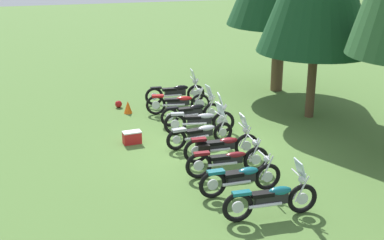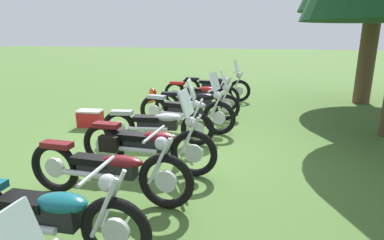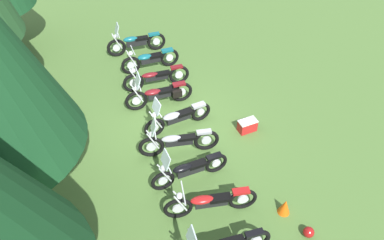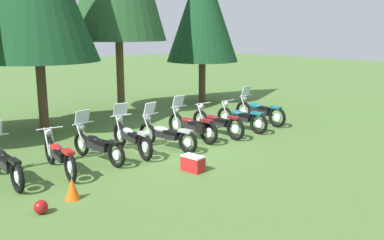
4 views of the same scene
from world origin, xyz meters
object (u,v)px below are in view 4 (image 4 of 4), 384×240
(motorcycle_2, at_px, (97,145))
(traffic_cone, at_px, (72,189))
(motorcycle_1, at_px, (59,155))
(motorcycle_8, at_px, (259,111))
(pine_tree_3, at_px, (202,10))
(picnic_cooler, at_px, (193,163))
(motorcycle_4, at_px, (166,134))
(motorcycle_3, at_px, (131,137))
(dropped_helmet, at_px, (41,207))
(motorcycle_7, at_px, (241,118))
(motorcycle_5, at_px, (192,125))
(motorcycle_0, at_px, (4,163))
(motorcycle_6, at_px, (217,122))

(motorcycle_2, distance_m, traffic_cone, 2.70)
(motorcycle_1, distance_m, motorcycle_8, 8.18)
(pine_tree_3, relative_size, picnic_cooler, 11.17)
(motorcycle_2, relative_size, motorcycle_4, 0.99)
(motorcycle_3, relative_size, dropped_helmet, 8.68)
(dropped_helmet, bearing_deg, motorcycle_7, 14.41)
(motorcycle_4, height_order, picnic_cooler, motorcycle_4)
(motorcycle_5, height_order, picnic_cooler, motorcycle_5)
(motorcycle_0, bearing_deg, motorcycle_1, -97.60)
(motorcycle_0, xyz_separation_m, motorcycle_7, (8.11, -0.19, -0.02))
(motorcycle_6, distance_m, pine_tree_3, 7.96)
(motorcycle_6, height_order, traffic_cone, motorcycle_6)
(picnic_cooler, bearing_deg, motorcycle_7, 27.07)
(motorcycle_4, xyz_separation_m, dropped_helmet, (-4.72, -2.02, -0.31))
(motorcycle_2, distance_m, motorcycle_4, 2.19)
(dropped_helmet, bearing_deg, motorcycle_8, 14.07)
(motorcycle_5, bearing_deg, picnic_cooler, 138.07)
(motorcycle_5, bearing_deg, motorcycle_2, 89.02)
(picnic_cooler, bearing_deg, motorcycle_3, 96.68)
(motorcycle_4, bearing_deg, motorcycle_7, -98.14)
(motorcycle_0, height_order, traffic_cone, motorcycle_0)
(motorcycle_4, xyz_separation_m, motorcycle_5, (1.28, 0.24, 0.03))
(motorcycle_3, xyz_separation_m, picnic_cooler, (0.28, -2.37, -0.27))
(motorcycle_0, relative_size, motorcycle_3, 1.01)
(pine_tree_3, bearing_deg, motorcycle_1, -151.55)
(motorcycle_3, distance_m, motorcycle_8, 5.89)
(motorcycle_2, xyz_separation_m, picnic_cooler, (1.38, -2.37, -0.25))
(motorcycle_2, bearing_deg, picnic_cooler, -155.59)
(picnic_cooler, height_order, traffic_cone, traffic_cone)
(motorcycle_2, distance_m, motorcycle_5, 3.46)
(motorcycle_3, bearing_deg, picnic_cooler, -165.63)
(picnic_cooler, bearing_deg, motorcycle_5, 48.40)
(motorcycle_6, height_order, picnic_cooler, motorcycle_6)
(motorcycle_0, bearing_deg, motorcycle_8, -88.01)
(motorcycle_7, height_order, pine_tree_3, pine_tree_3)
(motorcycle_4, bearing_deg, motorcycle_0, 76.97)
(motorcycle_6, bearing_deg, motorcycle_4, 93.60)
(motorcycle_4, distance_m, motorcycle_7, 3.48)
(motorcycle_2, bearing_deg, motorcycle_3, -96.14)
(motorcycle_4, relative_size, pine_tree_3, 0.33)
(dropped_helmet, bearing_deg, motorcycle_6, 17.02)
(traffic_cone, height_order, dropped_helmet, traffic_cone)
(motorcycle_7, relative_size, pine_tree_3, 0.33)
(motorcycle_1, bearing_deg, traffic_cone, 170.73)
(motorcycle_2, xyz_separation_m, motorcycle_6, (4.48, -0.15, -0.01))
(motorcycle_1, xyz_separation_m, picnic_cooler, (2.57, -2.17, -0.25))
(motorcycle_8, bearing_deg, motorcycle_5, 92.02)
(motorcycle_4, bearing_deg, motorcycle_6, -96.27)
(motorcycle_1, xyz_separation_m, motorcycle_2, (1.19, 0.20, -0.00))
(motorcycle_2, relative_size, picnic_cooler, 3.67)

